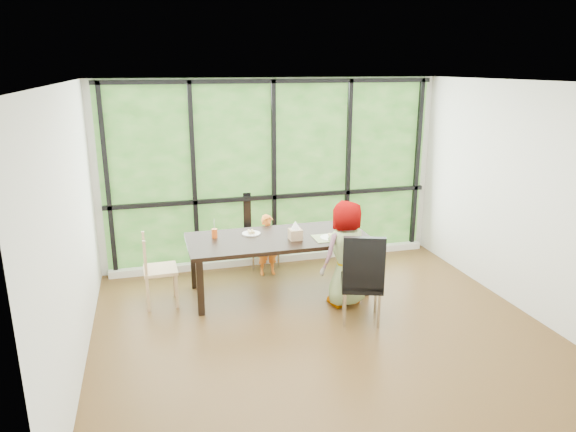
# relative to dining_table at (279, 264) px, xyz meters

# --- Properties ---
(ground) EXTENTS (5.00, 5.00, 0.00)m
(ground) POSITION_rel_dining_table_xyz_m (0.21, -1.10, -0.38)
(ground) COLOR black
(ground) RESTS_ON ground
(back_wall) EXTENTS (5.00, 0.00, 5.00)m
(back_wall) POSITION_rel_dining_table_xyz_m (0.21, 1.15, 0.98)
(back_wall) COLOR silver
(back_wall) RESTS_ON ground
(foliage_backdrop) EXTENTS (4.80, 0.02, 2.65)m
(foliage_backdrop) POSITION_rel_dining_table_xyz_m (0.21, 1.13, 0.98)
(foliage_backdrop) COLOR #244E18
(foliage_backdrop) RESTS_ON back_wall
(window_mullions) EXTENTS (4.80, 0.06, 2.65)m
(window_mullions) POSITION_rel_dining_table_xyz_m (0.21, 1.09, 0.98)
(window_mullions) COLOR black
(window_mullions) RESTS_ON back_wall
(window_sill) EXTENTS (4.80, 0.12, 0.10)m
(window_sill) POSITION_rel_dining_table_xyz_m (0.21, 1.05, -0.33)
(window_sill) COLOR silver
(window_sill) RESTS_ON ground
(dining_table) EXTENTS (2.39, 1.22, 0.75)m
(dining_table) POSITION_rel_dining_table_xyz_m (0.00, 0.00, 0.00)
(dining_table) COLOR black
(dining_table) RESTS_ON ground
(chair_window_leather) EXTENTS (0.49, 0.49, 1.08)m
(chair_window_leather) POSITION_rel_dining_table_xyz_m (-0.00, 0.98, 0.17)
(chair_window_leather) COLOR black
(chair_window_leather) RESTS_ON ground
(chair_interior_leather) EXTENTS (0.59, 0.59, 1.08)m
(chair_interior_leather) POSITION_rel_dining_table_xyz_m (0.72, -1.03, 0.17)
(chair_interior_leather) COLOR black
(chair_interior_leather) RESTS_ON ground
(chair_end_beech) EXTENTS (0.41, 0.43, 0.90)m
(chair_end_beech) POSITION_rel_dining_table_xyz_m (-1.49, 0.03, 0.08)
(chair_end_beech) COLOR tan
(chair_end_beech) RESTS_ON ground
(child_toddler) EXTENTS (0.32, 0.21, 0.87)m
(child_toddler) POSITION_rel_dining_table_xyz_m (0.00, 0.61, 0.06)
(child_toddler) COLOR orange
(child_toddler) RESTS_ON ground
(child_older) EXTENTS (0.73, 0.58, 1.32)m
(child_older) POSITION_rel_dining_table_xyz_m (0.68, -0.57, 0.28)
(child_older) COLOR slate
(child_older) RESTS_ON ground
(placemat) EXTENTS (0.44, 0.32, 0.01)m
(placemat) POSITION_rel_dining_table_xyz_m (0.64, -0.21, 0.38)
(placemat) COLOR tan
(placemat) RESTS_ON dining_table
(plate_far) EXTENTS (0.24, 0.24, 0.01)m
(plate_far) POSITION_rel_dining_table_xyz_m (-0.31, 0.21, 0.38)
(plate_far) COLOR white
(plate_far) RESTS_ON dining_table
(plate_near) EXTENTS (0.27, 0.27, 0.02)m
(plate_near) POSITION_rel_dining_table_xyz_m (0.63, -0.23, 0.38)
(plate_near) COLOR white
(plate_near) RESTS_ON dining_table
(orange_cup) EXTENTS (0.07, 0.07, 0.12)m
(orange_cup) POSITION_rel_dining_table_xyz_m (-0.79, 0.19, 0.43)
(orange_cup) COLOR #E1591A
(orange_cup) RESTS_ON dining_table
(green_cup) EXTENTS (0.09, 0.09, 0.14)m
(green_cup) POSITION_rel_dining_table_xyz_m (0.97, -0.27, 0.44)
(green_cup) COLOR green
(green_cup) RESTS_ON dining_table
(white_mug) EXTENTS (0.09, 0.09, 0.09)m
(white_mug) POSITION_rel_dining_table_xyz_m (1.09, 0.03, 0.42)
(white_mug) COLOR white
(white_mug) RESTS_ON dining_table
(tissue_box) EXTENTS (0.16, 0.16, 0.13)m
(tissue_box) POSITION_rel_dining_table_xyz_m (0.18, -0.15, 0.44)
(tissue_box) COLOR tan
(tissue_box) RESTS_ON dining_table
(crepe_rolls_far) EXTENTS (0.10, 0.12, 0.04)m
(crepe_rolls_far) POSITION_rel_dining_table_xyz_m (-0.31, 0.21, 0.41)
(crepe_rolls_far) COLOR tan
(crepe_rolls_far) RESTS_ON plate_far
(crepe_rolls_near) EXTENTS (0.05, 0.12, 0.04)m
(crepe_rolls_near) POSITION_rel_dining_table_xyz_m (0.63, -0.23, 0.41)
(crepe_rolls_near) COLOR tan
(crepe_rolls_near) RESTS_ON plate_near
(straw_white) EXTENTS (0.01, 0.04, 0.20)m
(straw_white) POSITION_rel_dining_table_xyz_m (-0.79, 0.19, 0.53)
(straw_white) COLOR white
(straw_white) RESTS_ON orange_cup
(straw_pink) EXTENTS (0.01, 0.04, 0.20)m
(straw_pink) POSITION_rel_dining_table_xyz_m (0.97, -0.27, 0.55)
(straw_pink) COLOR pink
(straw_pink) RESTS_ON green_cup
(tissue) EXTENTS (0.12, 0.12, 0.11)m
(tissue) POSITION_rel_dining_table_xyz_m (0.18, -0.15, 0.56)
(tissue) COLOR white
(tissue) RESTS_ON tissue_box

